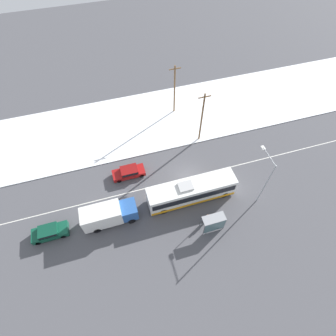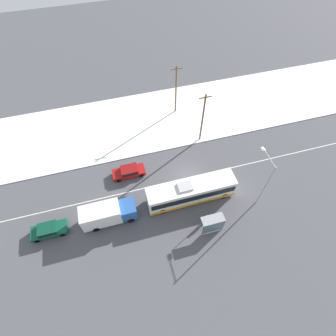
# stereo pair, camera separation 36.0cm
# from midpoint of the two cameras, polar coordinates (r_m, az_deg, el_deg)

# --- Properties ---
(ground_plane) EXTENTS (120.00, 120.00, 0.00)m
(ground_plane) POSITION_cam_midpoint_polar(r_m,az_deg,el_deg) (36.57, 4.00, -2.15)
(ground_plane) COLOR #4C4C51
(snow_lot) EXTENTS (80.00, 13.74, 0.12)m
(snow_lot) POSITION_cam_midpoint_polar(r_m,az_deg,el_deg) (44.29, -1.37, 10.99)
(snow_lot) COLOR white
(snow_lot) RESTS_ON ground_plane
(lane_marking_center) EXTENTS (60.00, 0.12, 0.00)m
(lane_marking_center) POSITION_cam_midpoint_polar(r_m,az_deg,el_deg) (36.56, 4.00, -2.14)
(lane_marking_center) COLOR silver
(lane_marking_center) RESTS_ON ground_plane
(city_bus) EXTENTS (11.36, 2.57, 3.30)m
(city_bus) POSITION_cam_midpoint_polar(r_m,az_deg,el_deg) (33.57, 4.79, -5.04)
(city_bus) COLOR white
(city_bus) RESTS_ON ground_plane
(box_truck) EXTENTS (6.60, 2.30, 2.97)m
(box_truck) POSITION_cam_midpoint_polar(r_m,az_deg,el_deg) (32.70, -13.18, -9.85)
(box_truck) COLOR silver
(box_truck) RESTS_ON ground_plane
(sedan_car) EXTENTS (4.45, 1.80, 1.37)m
(sedan_car) POSITION_cam_midpoint_polar(r_m,az_deg,el_deg) (36.56, -8.79, -0.83)
(sedan_car) COLOR maroon
(sedan_car) RESTS_ON ground_plane
(parked_car_near_truck) EXTENTS (4.18, 1.80, 1.44)m
(parked_car_near_truck) POSITION_cam_midpoint_polar(r_m,az_deg,el_deg) (34.94, -24.67, -12.52)
(parked_car_near_truck) COLOR #0F4733
(parked_car_near_truck) RESTS_ON ground_plane
(pedestrian_at_stop) EXTENTS (0.60, 0.27, 1.67)m
(pedestrian_at_stop) POSITION_cam_midpoint_polar(r_m,az_deg,el_deg) (32.72, 8.22, -10.60)
(pedestrian_at_stop) COLOR #23232D
(pedestrian_at_stop) RESTS_ON ground_plane
(bus_shelter) EXTENTS (2.72, 1.20, 2.40)m
(bus_shelter) POSITION_cam_midpoint_polar(r_m,az_deg,el_deg) (31.82, 9.69, -11.71)
(bus_shelter) COLOR gray
(bus_shelter) RESTS_ON ground_plane
(streetlamp) EXTENTS (0.36, 3.13, 7.81)m
(streetlamp) POSITION_cam_midpoint_polar(r_m,az_deg,el_deg) (32.66, 20.16, -1.62)
(streetlamp) COLOR #9EA3A8
(streetlamp) RESTS_ON ground_plane
(utility_pole_roadside) EXTENTS (1.80, 0.24, 8.62)m
(utility_pole_roadside) POSITION_cam_midpoint_polar(r_m,az_deg,el_deg) (38.03, 7.09, 10.86)
(utility_pole_roadside) COLOR brown
(utility_pole_roadside) RESTS_ON ground_plane
(utility_pole_snowlot) EXTENTS (1.80, 0.24, 8.59)m
(utility_pole_snowlot) POSITION_cam_midpoint_polar(r_m,az_deg,el_deg) (42.57, 1.17, 16.73)
(utility_pole_snowlot) COLOR brown
(utility_pole_snowlot) RESTS_ON ground_plane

